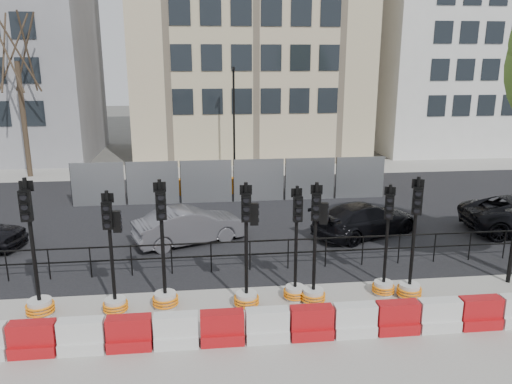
{
  "coord_description": "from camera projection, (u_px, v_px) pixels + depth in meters",
  "views": [
    {
      "loc": [
        -1.43,
        -13.14,
        6.4
      ],
      "look_at": [
        0.39,
        3.0,
        2.06
      ],
      "focal_mm": 35.0,
      "sensor_mm": 36.0,
      "label": 1
    }
  ],
  "objects": [
    {
      "name": "barrier_row",
      "position": [
        267.0,
        326.0,
        11.64
      ],
      "size": [
        15.7,
        0.5,
        0.8
      ],
      "color": "#B30E1D",
      "rests_on": "ground"
    },
    {
      "name": "car_c",
      "position": [
        365.0,
        219.0,
        18.58
      ],
      "size": [
        5.0,
        5.62,
        1.25
      ],
      "primitive_type": "imported",
      "rotation": [
        0.0,
        0.0,
        2.0
      ],
      "color": "black",
      "rests_on": "ground"
    },
    {
      "name": "traffic_signal_h",
      "position": [
        411.0,
        274.0,
        13.62
      ],
      "size": [
        0.68,
        0.68,
        3.45
      ],
      "rotation": [
        0.0,
        0.0,
        -0.34
      ],
      "color": "silver",
      "rests_on": "ground"
    },
    {
      "name": "sidewalk_far",
      "position": [
        225.0,
        170.0,
        29.78
      ],
      "size": [
        40.0,
        4.0,
        0.02
      ],
      "primitive_type": "cube",
      "color": "gray",
      "rests_on": "ground"
    },
    {
      "name": "road",
      "position": [
        236.0,
        215.0,
        21.14
      ],
      "size": [
        40.0,
        14.0,
        0.03
      ],
      "primitive_type": "cube",
      "color": "black",
      "rests_on": "ground"
    },
    {
      "name": "traffic_signal_c",
      "position": [
        165.0,
        283.0,
        13.08
      ],
      "size": [
        0.69,
        0.69,
        3.51
      ],
      "rotation": [
        0.0,
        0.0,
        0.15
      ],
      "color": "silver",
      "rests_on": "ground"
    },
    {
      "name": "sidewalk_near",
      "position": [
        268.0,
        344.0,
        11.54
      ],
      "size": [
        40.0,
        6.0,
        0.02
      ],
      "primitive_type": "cube",
      "color": "gray",
      "rests_on": "ground"
    },
    {
      "name": "traffic_signal_f",
      "position": [
        314.0,
        276.0,
        13.3
      ],
      "size": [
        0.66,
        0.66,
        3.37
      ],
      "rotation": [
        0.0,
        0.0,
        -0.23
      ],
      "color": "silver",
      "rests_on": "ground"
    },
    {
      "name": "building_cream",
      "position": [
        248.0,
        19.0,
        33.42
      ],
      "size": [
        15.0,
        10.06,
        18.0
      ],
      "color": "#BFAA8C",
      "rests_on": "ground"
    },
    {
      "name": "heras_fencing",
      "position": [
        231.0,
        184.0,
        23.65
      ],
      "size": [
        14.33,
        1.72,
        2.0
      ],
      "color": "gray",
      "rests_on": "ground"
    },
    {
      "name": "building_grey",
      "position": [
        2.0,
        50.0,
        32.2
      ],
      "size": [
        11.0,
        9.06,
        14.0
      ],
      "color": "gray",
      "rests_on": "ground"
    },
    {
      "name": "traffic_signal_e",
      "position": [
        295.0,
        277.0,
        13.53
      ],
      "size": [
        0.64,
        0.64,
        3.22
      ],
      "rotation": [
        0.0,
        0.0,
        0.05
      ],
      "color": "silver",
      "rests_on": "ground"
    },
    {
      "name": "ground",
      "position": [
        254.0,
        288.0,
        14.42
      ],
      "size": [
        120.0,
        120.0,
        0.0
      ],
      "primitive_type": "plane",
      "color": "#51514C",
      "rests_on": "ground"
    },
    {
      "name": "tree_bare_far",
      "position": [
        16.0,
        54.0,
        26.39
      ],
      "size": [
        2.0,
        2.0,
        9.0
      ],
      "color": "#473828",
      "rests_on": "ground"
    },
    {
      "name": "car_b",
      "position": [
        190.0,
        226.0,
        17.79
      ],
      "size": [
        3.94,
        4.83,
        1.3
      ],
      "primitive_type": "imported",
      "rotation": [
        0.0,
        0.0,
        1.93
      ],
      "color": "#535258",
      "rests_on": "ground"
    },
    {
      "name": "lamp_post_far",
      "position": [
        234.0,
        118.0,
        28.02
      ],
      "size": [
        0.12,
        0.56,
        6.0
      ],
      "color": "black",
      "rests_on": "ground"
    },
    {
      "name": "traffic_signal_g",
      "position": [
        384.0,
        273.0,
        13.83
      ],
      "size": [
        0.63,
        0.63,
        3.19
      ],
      "rotation": [
        0.0,
        0.0,
        -0.35
      ],
      "color": "silver",
      "rests_on": "ground"
    },
    {
      "name": "traffic_signal_b",
      "position": [
        114.0,
        285.0,
        12.78
      ],
      "size": [
        0.65,
        0.65,
        3.3
      ],
      "rotation": [
        0.0,
        0.0,
        -0.03
      ],
      "color": "silver",
      "rests_on": "ground"
    },
    {
      "name": "traffic_signal_d",
      "position": [
        247.0,
        279.0,
        13.07
      ],
      "size": [
        0.67,
        0.67,
        3.43
      ],
      "rotation": [
        0.0,
        0.0,
        -0.06
      ],
      "color": "silver",
      "rests_on": "ground"
    },
    {
      "name": "kerb_railing",
      "position": [
        250.0,
        250.0,
        15.39
      ],
      "size": [
        18.0,
        0.04,
        1.0
      ],
      "color": "black",
      "rests_on": "ground"
    },
    {
      "name": "traffic_signal_a",
      "position": [
        38.0,
        289.0,
        12.65
      ],
      "size": [
        0.72,
        0.72,
        3.66
      ],
      "rotation": [
        0.0,
        0.0,
        0.01
      ],
      "color": "silver",
      "rests_on": "ground"
    },
    {
      "name": "building_white",
      "position": [
        459.0,
        36.0,
        35.31
      ],
      "size": [
        12.0,
        9.06,
        16.0
      ],
      "color": "silver",
      "rests_on": "ground"
    }
  ]
}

